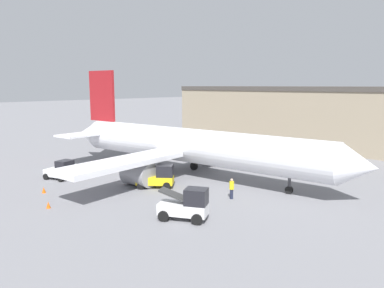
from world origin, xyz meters
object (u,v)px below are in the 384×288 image
at_px(safety_cone_near, 48,205).
at_px(safety_cone_far, 44,190).
at_px(baggage_tug, 158,177).
at_px(belt_loader_truck, 187,205).
at_px(airplane, 185,146).
at_px(ground_crew_worker, 232,188).
at_px(pushback_tug, 61,170).

relative_size(safety_cone_near, safety_cone_far, 1.00).
bearing_deg(safety_cone_near, baggage_tug, 80.85).
bearing_deg(belt_loader_truck, airplane, 107.39).
relative_size(airplane, belt_loader_truck, 9.91).
bearing_deg(ground_crew_worker, belt_loader_truck, 84.21).
bearing_deg(baggage_tug, safety_cone_far, -165.83).
xyz_separation_m(belt_loader_truck, safety_cone_near, (-9.84, -5.86, -0.86)).
bearing_deg(ground_crew_worker, baggage_tug, 1.90).
relative_size(airplane, ground_crew_worker, 21.03).
distance_m(baggage_tug, pushback_tug, 10.96).
height_order(baggage_tug, belt_loader_truck, belt_loader_truck).
relative_size(pushback_tug, safety_cone_near, 6.03).
bearing_deg(airplane, ground_crew_worker, -27.08).
bearing_deg(ground_crew_worker, airplane, -34.12).
distance_m(pushback_tug, safety_cone_near, 9.67).
bearing_deg(safety_cone_far, baggage_tug, 54.41).
relative_size(baggage_tug, belt_loader_truck, 0.96).
distance_m(airplane, safety_cone_far, 14.96).
bearing_deg(safety_cone_far, belt_loader_truck, 16.36).
bearing_deg(safety_cone_near, safety_cone_far, 159.67).
xyz_separation_m(airplane, baggage_tug, (1.92, -5.50, -2.22)).
relative_size(ground_crew_worker, pushback_tug, 0.55).
bearing_deg(belt_loader_truck, baggage_tug, 123.68).
height_order(belt_loader_truck, safety_cone_far, belt_loader_truck).
bearing_deg(ground_crew_worker, pushback_tug, 8.78).
bearing_deg(pushback_tug, safety_cone_near, -50.78).
xyz_separation_m(airplane, ground_crew_worker, (9.25, -3.48, -2.28)).
height_order(belt_loader_truck, safety_cone_near, belt_loader_truck).
height_order(airplane, safety_cone_far, airplane).
distance_m(ground_crew_worker, belt_loader_truck, 6.43).
relative_size(belt_loader_truck, pushback_tug, 1.16).
bearing_deg(safety_cone_near, ground_crew_worker, 53.72).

